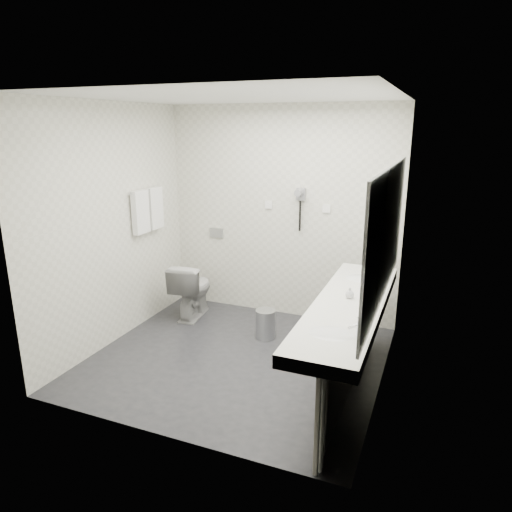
% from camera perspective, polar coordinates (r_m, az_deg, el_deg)
% --- Properties ---
extents(floor, '(2.80, 2.80, 0.00)m').
position_cam_1_polar(floor, '(4.77, -2.40, -12.50)').
color(floor, '#28282D').
rests_on(floor, ground).
extents(ceiling, '(2.80, 2.80, 0.00)m').
position_cam_1_polar(ceiling, '(4.21, -2.82, 19.04)').
color(ceiling, white).
rests_on(ceiling, wall_back).
extents(wall_back, '(2.80, 0.00, 2.80)m').
position_cam_1_polar(wall_back, '(5.50, 3.06, 5.20)').
color(wall_back, silver).
rests_on(wall_back, floor).
extents(wall_front, '(2.80, 0.00, 2.80)m').
position_cam_1_polar(wall_front, '(3.23, -12.22, -2.83)').
color(wall_front, silver).
rests_on(wall_front, floor).
extents(wall_left, '(0.00, 2.60, 2.60)m').
position_cam_1_polar(wall_left, '(5.05, -17.21, 3.56)').
color(wall_left, silver).
rests_on(wall_left, floor).
extents(wall_right, '(0.00, 2.60, 2.60)m').
position_cam_1_polar(wall_right, '(3.96, 16.14, 0.38)').
color(wall_right, silver).
rests_on(wall_right, floor).
extents(vanity_counter, '(0.55, 2.20, 0.10)m').
position_cam_1_polar(vanity_counter, '(3.95, 11.34, -6.24)').
color(vanity_counter, white).
rests_on(vanity_counter, floor).
extents(vanity_panel, '(0.03, 2.15, 0.75)m').
position_cam_1_polar(vanity_panel, '(4.12, 11.36, -11.76)').
color(vanity_panel, '#989590').
rests_on(vanity_panel, floor).
extents(vanity_post_near, '(0.06, 0.06, 0.75)m').
position_cam_1_polar(vanity_post_near, '(3.25, 8.15, -19.94)').
color(vanity_post_near, silver).
rests_on(vanity_post_near, floor).
extents(vanity_post_far, '(0.06, 0.06, 0.75)m').
position_cam_1_polar(vanity_post_far, '(5.06, 13.98, -6.59)').
color(vanity_post_far, silver).
rests_on(vanity_post_far, floor).
extents(mirror, '(0.02, 2.20, 1.05)m').
position_cam_1_polar(mirror, '(3.72, 15.80, 2.60)').
color(mirror, '#B2BCC6').
rests_on(mirror, wall_right).
extents(basin_near, '(0.40, 0.31, 0.05)m').
position_cam_1_polar(basin_near, '(3.35, 9.20, -9.62)').
color(basin_near, white).
rests_on(basin_near, vanity_counter).
extents(basin_far, '(0.40, 0.31, 0.05)m').
position_cam_1_polar(basin_far, '(4.54, 12.94, -2.91)').
color(basin_far, white).
rests_on(basin_far, vanity_counter).
extents(faucet_near, '(0.04, 0.04, 0.15)m').
position_cam_1_polar(faucet_near, '(3.28, 12.62, -8.65)').
color(faucet_near, silver).
rests_on(faucet_near, vanity_counter).
extents(faucet_far, '(0.04, 0.04, 0.15)m').
position_cam_1_polar(faucet_far, '(4.49, 15.46, -2.10)').
color(faucet_far, silver).
rests_on(faucet_far, vanity_counter).
extents(soap_bottle_a, '(0.06, 0.06, 0.10)m').
position_cam_1_polar(soap_bottle_a, '(4.01, 13.64, -4.55)').
color(soap_bottle_a, white).
rests_on(soap_bottle_a, vanity_counter).
extents(soap_bottle_b, '(0.08, 0.08, 0.09)m').
position_cam_1_polar(soap_bottle_b, '(4.00, 11.45, -4.46)').
color(soap_bottle_b, white).
rests_on(soap_bottle_b, vanity_counter).
extents(glass_left, '(0.06, 0.06, 0.10)m').
position_cam_1_polar(glass_left, '(4.17, 13.81, -3.72)').
color(glass_left, silver).
rests_on(glass_left, vanity_counter).
extents(glass_right, '(0.07, 0.07, 0.11)m').
position_cam_1_polar(glass_right, '(4.19, 14.20, -3.58)').
color(glass_right, silver).
rests_on(glass_right, vanity_counter).
extents(toilet, '(0.47, 0.72, 0.69)m').
position_cam_1_polar(toilet, '(5.69, -7.87, -4.05)').
color(toilet, white).
rests_on(toilet, floor).
extents(flush_plate, '(0.18, 0.02, 0.12)m').
position_cam_1_polar(flush_plate, '(5.88, -4.89, 2.87)').
color(flush_plate, '#B2B5BA').
rests_on(flush_plate, wall_back).
extents(pedal_bin, '(0.24, 0.24, 0.31)m').
position_cam_1_polar(pedal_bin, '(5.13, 1.18, -8.42)').
color(pedal_bin, '#B2B5BA').
rests_on(pedal_bin, floor).
extents(bin_lid, '(0.22, 0.22, 0.02)m').
position_cam_1_polar(bin_lid, '(5.07, 1.19, -6.76)').
color(bin_lid, '#B2B5BA').
rests_on(bin_lid, pedal_bin).
extents(towel_rail, '(0.02, 0.62, 0.02)m').
position_cam_1_polar(towel_rail, '(5.41, -13.39, 7.83)').
color(towel_rail, silver).
rests_on(towel_rail, wall_left).
extents(towel_near, '(0.07, 0.24, 0.48)m').
position_cam_1_polar(towel_near, '(5.32, -14.02, 5.26)').
color(towel_near, white).
rests_on(towel_near, towel_rail).
extents(towel_far, '(0.07, 0.24, 0.48)m').
position_cam_1_polar(towel_far, '(5.55, -12.33, 5.79)').
color(towel_far, white).
rests_on(towel_far, towel_rail).
extents(dryer_cradle, '(0.10, 0.04, 0.14)m').
position_cam_1_polar(dryer_cradle, '(5.36, 5.54, 7.58)').
color(dryer_cradle, gray).
rests_on(dryer_cradle, wall_back).
extents(dryer_barrel, '(0.08, 0.14, 0.08)m').
position_cam_1_polar(dryer_barrel, '(5.29, 5.33, 7.80)').
color(dryer_barrel, gray).
rests_on(dryer_barrel, dryer_cradle).
extents(dryer_cord, '(0.02, 0.02, 0.35)m').
position_cam_1_polar(dryer_cord, '(5.39, 5.43, 4.92)').
color(dryer_cord, black).
rests_on(dryer_cord, dryer_cradle).
extents(switch_plate_a, '(0.09, 0.02, 0.09)m').
position_cam_1_polar(switch_plate_a, '(5.52, 1.56, 6.32)').
color(switch_plate_a, white).
rests_on(switch_plate_a, wall_back).
extents(switch_plate_b, '(0.09, 0.02, 0.09)m').
position_cam_1_polar(switch_plate_b, '(5.32, 8.67, 5.78)').
color(switch_plate_b, white).
rests_on(switch_plate_b, wall_back).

